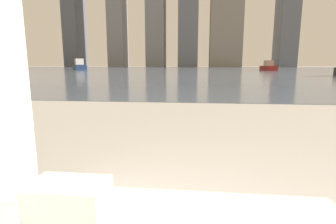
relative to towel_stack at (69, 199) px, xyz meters
name	(u,v)px	position (x,y,z in m)	size (l,w,h in m)	color
towel_stack	(69,199)	(0.00, 0.00, 0.00)	(0.25, 0.16, 0.12)	white
harbor_water	(195,69)	(0.11, 61.14, -0.55)	(180.00, 110.00, 0.01)	slate
harbor_boat_1	(268,67)	(12.63, 46.17, 0.06)	(1.91, 4.67, 1.71)	maroon
harbor_boat_2	(79,66)	(-21.97, 48.12, 0.21)	(4.62, 5.86, 2.13)	navy
skyline_tower_0	(73,4)	(-54.80, 117.14, 27.02)	(6.33, 11.75, 55.14)	#4C515B
skyline_tower_1	(117,1)	(-34.86, 117.14, 27.96)	(7.04, 9.39, 57.03)	slate
skyline_tower_2	(156,17)	(-17.58, 117.14, 20.80)	(7.94, 9.21, 42.70)	slate
skyline_tower_3	(189,19)	(-3.35, 117.14, 19.62)	(8.34, 11.34, 40.35)	slate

